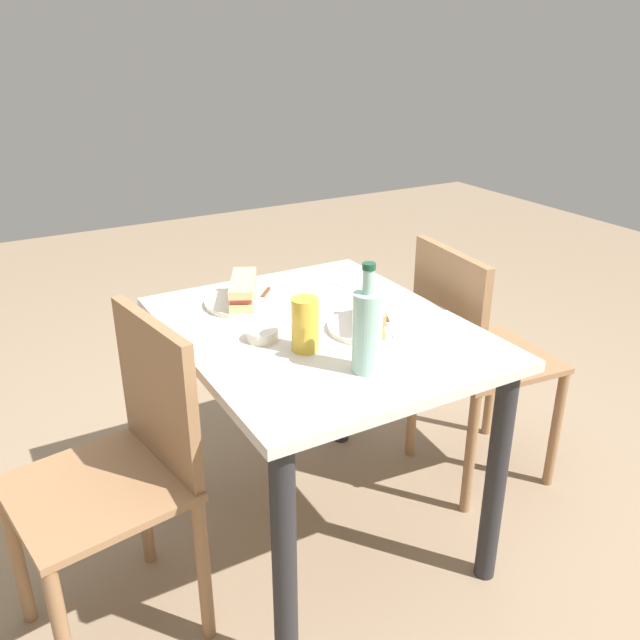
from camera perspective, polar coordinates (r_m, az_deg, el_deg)
The scene contains 14 objects.
ground_plane at distance 2.29m, azimuth 0.00°, elevation -17.46°, with size 8.00×8.00×0.00m, color #8C755B.
dining_table at distance 1.95m, azimuth 0.00°, elevation -4.00°, with size 0.95×0.79×0.73m.
chair_far at distance 2.32m, azimuth 12.69°, elevation -2.65°, with size 0.44×0.44×0.87m.
chair_near at distance 1.78m, azimuth -16.25°, elevation -11.70°, with size 0.46×0.46×0.87m.
plate_near at distance 2.05m, azimuth -6.56°, elevation 1.54°, with size 0.24×0.24×0.01m, color silver.
baguette_sandwich_near at distance 2.04m, azimuth -6.61°, elevation 2.62°, with size 0.23×0.16×0.07m.
knife_near at distance 2.06m, azimuth -4.99°, elevation 1.96°, with size 0.14×0.13×0.01m.
plate_far at distance 1.87m, azimuth 4.27°, elevation -0.61°, with size 0.24×0.24×0.01m, color white.
baguette_sandwich_far at distance 1.86m, azimuth 4.31°, elevation 0.56°, with size 0.22×0.16×0.07m.
knife_far at distance 1.88m, azimuth 5.84°, elevation -0.17°, with size 0.17×0.08×0.01m.
water_bottle at distance 1.61m, azimuth 4.06°, elevation -0.84°, with size 0.07×0.07×0.28m.
beer_glass at distance 1.73m, azimuth -1.29°, elevation -0.40°, with size 0.07×0.07×0.14m, color gold.
olive_bowl at distance 1.81m, azimuth -4.89°, elevation -1.33°, with size 0.09×0.09×0.03m, color silver.
paper_napkin at distance 2.24m, azimuth 2.80°, elevation 3.40°, with size 0.14×0.14×0.00m, color white.
Camera 1 is at (1.50, -0.86, 1.50)m, focal length 37.32 mm.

